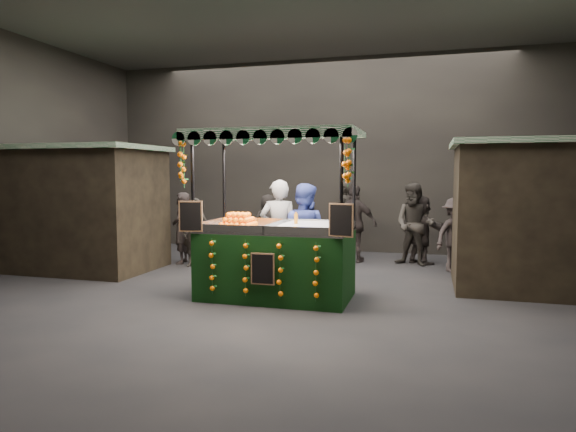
# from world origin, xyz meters

# --- Properties ---
(ground) EXTENTS (12.00, 12.00, 0.00)m
(ground) POSITION_xyz_m (0.00, 0.00, 0.00)
(ground) COLOR black
(ground) RESTS_ON ground
(market_hall) EXTENTS (12.10, 10.10, 5.05)m
(market_hall) POSITION_xyz_m (0.00, 0.00, 3.38)
(market_hall) COLOR black
(market_hall) RESTS_ON ground
(neighbour_stall_left) EXTENTS (3.00, 2.20, 2.60)m
(neighbour_stall_left) POSITION_xyz_m (-4.40, 1.00, 1.31)
(neighbour_stall_left) COLOR black
(neighbour_stall_left) RESTS_ON ground
(neighbour_stall_right) EXTENTS (3.00, 2.20, 2.60)m
(neighbour_stall_right) POSITION_xyz_m (4.40, 1.50, 1.31)
(neighbour_stall_right) COLOR black
(neighbour_stall_right) RESTS_ON ground
(juice_stall) EXTENTS (2.79, 1.64, 2.71)m
(juice_stall) POSITION_xyz_m (0.18, -0.31, 0.84)
(juice_stall) COLOR black
(juice_stall) RESTS_ON ground
(vendor_grey) EXTENTS (0.80, 0.65, 1.91)m
(vendor_grey) POSITION_xyz_m (-0.10, 0.77, 0.96)
(vendor_grey) COLOR slate
(vendor_grey) RESTS_ON ground
(vendor_blue) EXTENTS (1.01, 0.85, 1.85)m
(vendor_blue) POSITION_xyz_m (0.38, 0.72, 0.93)
(vendor_blue) COLOR navy
(vendor_blue) RESTS_ON ground
(shopper_0) EXTENTS (0.59, 0.42, 1.50)m
(shopper_0) POSITION_xyz_m (-2.34, 1.89, 0.75)
(shopper_0) COLOR black
(shopper_0) RESTS_ON ground
(shopper_1) EXTENTS (1.06, 0.93, 1.83)m
(shopper_1) POSITION_xyz_m (2.25, 3.32, 0.91)
(shopper_1) COLOR #2D2925
(shopper_1) RESTS_ON ground
(shopper_2) EXTENTS (1.11, 0.64, 1.77)m
(shopper_2) POSITION_xyz_m (0.92, 3.39, 0.89)
(shopper_2) COLOR #292321
(shopper_2) RESTS_ON ground
(shopper_3) EXTENTS (1.12, 1.09, 1.54)m
(shopper_3) POSITION_xyz_m (3.08, 2.81, 0.77)
(shopper_3) COLOR #2D2524
(shopper_3) RESTS_ON ground
(shopper_4) EXTENTS (0.87, 0.75, 1.50)m
(shopper_4) POSITION_xyz_m (-1.40, 4.11, 0.75)
(shopper_4) COLOR black
(shopper_4) RESTS_ON ground
(shopper_5) EXTENTS (1.40, 1.25, 1.54)m
(shopper_5) POSITION_xyz_m (2.38, 3.59, 0.77)
(shopper_5) COLOR black
(shopper_5) RESTS_ON ground
(shopper_6) EXTENTS (0.59, 0.76, 1.85)m
(shopper_6) POSITION_xyz_m (0.46, 4.60, 0.92)
(shopper_6) COLOR black
(shopper_6) RESTS_ON ground
(shopper_7) EXTENTS (0.51, 0.66, 1.61)m
(shopper_7) POSITION_xyz_m (-2.82, 2.16, 0.80)
(shopper_7) COLOR #2B2423
(shopper_7) RESTS_ON ground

